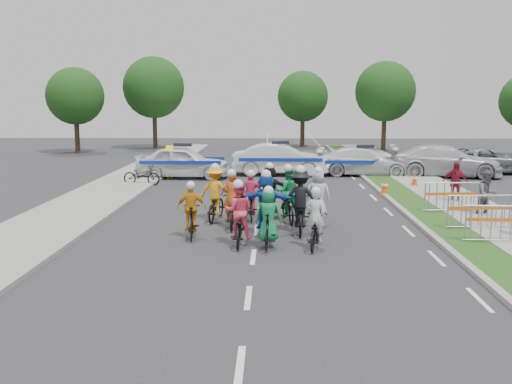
{
  "coord_description": "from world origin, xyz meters",
  "views": [
    {
      "loc": [
        0.46,
        -13.95,
        3.94
      ],
      "look_at": [
        -0.03,
        3.51,
        1.1
      ],
      "focal_mm": 40.0,
      "sensor_mm": 36.0,
      "label": 1
    }
  ],
  "objects_px": {
    "spectator_2": "(455,183)",
    "rider_3": "(192,216)",
    "rider_10": "(216,198)",
    "rider_9": "(251,201)",
    "rider_7": "(318,203)",
    "barrier_2": "(452,198)",
    "rider_0": "(315,228)",
    "police_car_2": "(365,162)",
    "rider_11": "(270,194)",
    "tree_1": "(385,92)",
    "civilian_suv": "(487,160)",
    "police_car_1": "(280,160)",
    "tree_3": "(154,88)",
    "police_car_0": "(183,162)",
    "cone_1": "(415,181)",
    "rider_4": "(300,207)",
    "rider_1": "(268,223)",
    "rider_6": "(232,208)",
    "spectator_1": "(487,194)",
    "civilian_sedan": "(445,161)",
    "marshal_hiviz": "(170,162)",
    "rider_2": "(239,221)",
    "tree_0": "(75,96)",
    "tree_4": "(303,97)",
    "rider_8": "(287,200)",
    "barrier_0": "(501,225)",
    "parked_bike": "(142,175)",
    "barrier_1": "(479,213)",
    "cone_0": "(385,188)",
    "rider_5": "(266,207)"
  },
  "relations": [
    {
      "from": "rider_1",
      "to": "rider_5",
      "type": "relative_size",
      "value": 0.88
    },
    {
      "from": "civilian_sedan",
      "to": "parked_bike",
      "type": "bearing_deg",
      "value": 109.29
    },
    {
      "from": "rider_6",
      "to": "rider_7",
      "type": "xyz_separation_m",
      "value": [
        2.68,
        0.38,
        0.12
      ]
    },
    {
      "from": "rider_11",
      "to": "tree_4",
      "type": "bearing_deg",
      "value": -95.05
    },
    {
      "from": "rider_9",
      "to": "spectator_1",
      "type": "height_order",
      "value": "rider_9"
    },
    {
      "from": "rider_0",
      "to": "tree_3",
      "type": "distance_m",
      "value": 33.1
    },
    {
      "from": "rider_7",
      "to": "barrier_2",
      "type": "xyz_separation_m",
      "value": [
        4.79,
        1.94,
        -0.17
      ]
    },
    {
      "from": "police_car_1",
      "to": "civilian_sedan",
      "type": "height_order",
      "value": "police_car_1"
    },
    {
      "from": "rider_4",
      "to": "rider_10",
      "type": "height_order",
      "value": "rider_4"
    },
    {
      "from": "rider_0",
      "to": "rider_4",
      "type": "relative_size",
      "value": 0.84
    },
    {
      "from": "spectator_2",
      "to": "rider_3",
      "type": "bearing_deg",
      "value": -117.67
    },
    {
      "from": "rider_10",
      "to": "tree_4",
      "type": "relative_size",
      "value": 0.31
    },
    {
      "from": "police_car_2",
      "to": "rider_11",
      "type": "bearing_deg",
      "value": 163.12
    },
    {
      "from": "police_car_0",
      "to": "cone_1",
      "type": "relative_size",
      "value": 6.78
    },
    {
      "from": "rider_2",
      "to": "civilian_sedan",
      "type": "height_order",
      "value": "rider_2"
    },
    {
      "from": "spectator_2",
      "to": "barrier_1",
      "type": "height_order",
      "value": "spectator_2"
    },
    {
      "from": "rider_0",
      "to": "police_car_2",
      "type": "bearing_deg",
      "value": -92.71
    },
    {
      "from": "rider_6",
      "to": "cone_1",
      "type": "distance_m",
      "value": 11.25
    },
    {
      "from": "rider_10",
      "to": "rider_9",
      "type": "bearing_deg",
      "value": -171.5
    },
    {
      "from": "rider_4",
      "to": "rider_11",
      "type": "distance_m",
      "value": 2.59
    },
    {
      "from": "police_car_0",
      "to": "marshal_hiviz",
      "type": "relative_size",
      "value": 2.85
    },
    {
      "from": "civilian_suv",
      "to": "spectator_1",
      "type": "distance_m",
      "value": 12.77
    },
    {
      "from": "marshal_hiviz",
      "to": "rider_7",
      "type": "bearing_deg",
      "value": 129.2
    },
    {
      "from": "rider_4",
      "to": "civilian_sedan",
      "type": "bearing_deg",
      "value": -120.09
    },
    {
      "from": "spectator_1",
      "to": "cone_1",
      "type": "xyz_separation_m",
      "value": [
        -0.79,
        6.55,
        -0.47
      ]
    },
    {
      "from": "rider_1",
      "to": "rider_4",
      "type": "xyz_separation_m",
      "value": [
        0.93,
        1.78,
        0.12
      ]
    },
    {
      "from": "cone_1",
      "to": "tree_0",
      "type": "relative_size",
      "value": 0.11
    },
    {
      "from": "police_car_1",
      "to": "civilian_suv",
      "type": "distance_m",
      "value": 11.23
    },
    {
      "from": "police_car_0",
      "to": "spectator_2",
      "type": "xyz_separation_m",
      "value": [
        11.5,
        -6.94,
        0.01
      ]
    },
    {
      "from": "barrier_0",
      "to": "cone_0",
      "type": "xyz_separation_m",
      "value": [
        -1.57,
        8.1,
        -0.22
      ]
    },
    {
      "from": "rider_7",
      "to": "civilian_suv",
      "type": "relative_size",
      "value": 0.38
    },
    {
      "from": "rider_7",
      "to": "spectator_1",
      "type": "distance_m",
      "value": 5.91
    },
    {
      "from": "tree_0",
      "to": "cone_1",
      "type": "bearing_deg",
      "value": -38.14
    },
    {
      "from": "rider_7",
      "to": "cone_1",
      "type": "bearing_deg",
      "value": -124.57
    },
    {
      "from": "barrier_0",
      "to": "tree_1",
      "type": "xyz_separation_m",
      "value": [
        2.3,
        28.65,
        3.98
      ]
    },
    {
      "from": "rider_6",
      "to": "police_car_1",
      "type": "distance_m",
      "value": 12.7
    },
    {
      "from": "spectator_2",
      "to": "tree_1",
      "type": "relative_size",
      "value": 0.24
    },
    {
      "from": "tree_4",
      "to": "cone_1",
      "type": "bearing_deg",
      "value": -80.16
    },
    {
      "from": "rider_9",
      "to": "spectator_2",
      "type": "height_order",
      "value": "rider_9"
    },
    {
      "from": "tree_1",
      "to": "tree_3",
      "type": "bearing_deg",
      "value": 173.66
    },
    {
      "from": "civilian_suv",
      "to": "tree_1",
      "type": "distance_m",
      "value": 13.87
    },
    {
      "from": "rider_8",
      "to": "rider_3",
      "type": "bearing_deg",
      "value": 31.3
    },
    {
      "from": "rider_3",
      "to": "rider_7",
      "type": "bearing_deg",
      "value": -160.61
    },
    {
      "from": "rider_2",
      "to": "rider_11",
      "type": "relative_size",
      "value": 0.99
    },
    {
      "from": "civilian_suv",
      "to": "marshal_hiviz",
      "type": "bearing_deg",
      "value": 96.61
    },
    {
      "from": "rider_3",
      "to": "tree_3",
      "type": "relative_size",
      "value": 0.23
    },
    {
      "from": "marshal_hiviz",
      "to": "tree_4",
      "type": "relative_size",
      "value": 0.26
    },
    {
      "from": "spectator_2",
      "to": "barrier_0",
      "type": "bearing_deg",
      "value": -66.15
    },
    {
      "from": "rider_1",
      "to": "tree_0",
      "type": "bearing_deg",
      "value": -56.87
    },
    {
      "from": "police_car_1",
      "to": "police_car_2",
      "type": "bearing_deg",
      "value": -88.43
    }
  ]
}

